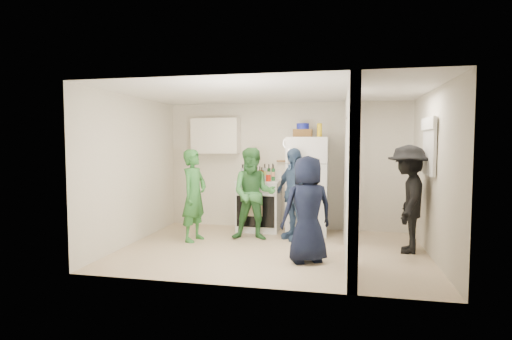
{
  "coord_description": "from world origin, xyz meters",
  "views": [
    {
      "loc": [
        1.03,
        -6.21,
        1.71
      ],
      "look_at": [
        -0.34,
        0.4,
        1.25
      ],
      "focal_mm": 28.0,
      "sensor_mm": 36.0,
      "label": 1
    }
  ],
  "objects": [
    {
      "name": "yellow_cup_stack_top",
      "position": [
        0.68,
        1.24,
        1.94
      ],
      "size": [
        0.09,
        0.09,
        0.25
      ],
      "primitive_type": "cylinder",
      "color": "yellow",
      "rests_on": "fridge"
    },
    {
      "name": "partition_pier_front",
      "position": [
        1.2,
        -1.1,
        1.25
      ],
      "size": [
        0.12,
        1.2,
        2.5
      ],
      "primitive_type": "cube",
      "color": "silver",
      "rests_on": "floor"
    },
    {
      "name": "nook_window",
      "position": [
        2.38,
        0.2,
        1.65
      ],
      "size": [
        0.03,
        0.7,
        0.8
      ],
      "primitive_type": "cube",
      "color": "black",
      "rests_on": "wall_right"
    },
    {
      "name": "wall_right",
      "position": [
        2.4,
        0.0,
        1.25
      ],
      "size": [
        0.0,
        3.4,
        3.4
      ],
      "primitive_type": "plane",
      "rotation": [
        1.57,
        0.0,
        -1.57
      ],
      "color": "silver",
      "rests_on": "floor"
    },
    {
      "name": "person_navy",
      "position": [
        0.6,
        -0.54,
        0.76
      ],
      "size": [
        0.89,
        0.77,
        1.53
      ],
      "primitive_type": "imported",
      "rotation": [
        0.0,
        0.0,
        -2.68
      ],
      "color": "black",
      "rests_on": "floor"
    },
    {
      "name": "bottle_f",
      "position": [
        -0.29,
        1.38,
        1.14
      ],
      "size": [
        0.06,
        0.06,
        0.31
      ],
      "primitive_type": "cylinder",
      "color": "#15391A",
      "rests_on": "stove"
    },
    {
      "name": "person_green_left",
      "position": [
        -1.43,
        0.33,
        0.8
      ],
      "size": [
        0.5,
        0.65,
        1.6
      ],
      "primitive_type": "imported",
      "rotation": [
        0.0,
        0.0,
        1.35
      ],
      "color": "#32742E",
      "rests_on": "floor"
    },
    {
      "name": "bottle_d",
      "position": [
        -0.46,
        1.31,
        1.12
      ],
      "size": [
        0.06,
        0.06,
        0.27
      ],
      "primitive_type": "cylinder",
      "color": "brown",
      "rests_on": "stove"
    },
    {
      "name": "bottle_c",
      "position": [
        -0.55,
        1.51,
        1.11
      ],
      "size": [
        0.06,
        0.06,
        0.25
      ],
      "primitive_type": "cylinder",
      "color": "silver",
      "rests_on": "stove"
    },
    {
      "name": "bottle_g",
      "position": [
        -0.24,
        1.53,
        1.15
      ],
      "size": [
        0.06,
        0.06,
        0.31
      ],
      "primitive_type": "cylinder",
      "color": "olive",
      "rests_on": "stove"
    },
    {
      "name": "partition_header",
      "position": [
        1.2,
        0.0,
        2.3
      ],
      "size": [
        0.12,
        1.0,
        0.4
      ],
      "primitive_type": "cube",
      "color": "silver",
      "rests_on": "partition_pier_back"
    },
    {
      "name": "bottle_i",
      "position": [
        -0.44,
        1.47,
        1.11
      ],
      "size": [
        0.07,
        0.07,
        0.24
      ],
      "primitive_type": "cylinder",
      "color": "#52290E",
      "rests_on": "stove"
    },
    {
      "name": "wall_left",
      "position": [
        -2.4,
        0.0,
        1.25
      ],
      "size": [
        0.0,
        3.4,
        3.4
      ],
      "primitive_type": "plane",
      "rotation": [
        1.57,
        0.0,
        1.57
      ],
      "color": "silver",
      "rests_on": "floor"
    },
    {
      "name": "partition_pier_back",
      "position": [
        1.2,
        1.1,
        1.25
      ],
      "size": [
        0.12,
        1.2,
        2.5
      ],
      "primitive_type": "cube",
      "color": "silver",
      "rests_on": "floor"
    },
    {
      "name": "person_green_center",
      "position": [
        -0.43,
        0.61,
        0.81
      ],
      "size": [
        0.86,
        0.7,
        1.63
      ],
      "primitive_type": "imported",
      "rotation": [
        0.0,
        0.0,
        0.12
      ],
      "color": "#367C42",
      "rests_on": "floor"
    },
    {
      "name": "bottle_h",
      "position": [
        -0.78,
        1.25,
        1.14
      ],
      "size": [
        0.08,
        0.08,
        0.31
      ],
      "primitive_type": "cylinder",
      "color": "#A2A4AD",
      "rests_on": "stove"
    },
    {
      "name": "yellow_cup_stack_stove",
      "position": [
        -0.6,
        1.15,
        1.11
      ],
      "size": [
        0.09,
        0.09,
        0.25
      ],
      "primitive_type": "cylinder",
      "color": "#F1A514",
      "rests_on": "stove"
    },
    {
      "name": "wicker_basket",
      "position": [
        0.36,
        1.39,
        1.89
      ],
      "size": [
        0.35,
        0.25,
        0.15
      ],
      "primitive_type": "cube",
      "color": "brown",
      "rests_on": "fridge"
    },
    {
      "name": "bottle_a",
      "position": [
        -0.74,
        1.47,
        1.12
      ],
      "size": [
        0.07,
        0.07,
        0.26
      ],
      "primitive_type": "cylinder",
      "color": "brown",
      "rests_on": "stove"
    },
    {
      "name": "nook_valance",
      "position": [
        2.34,
        0.2,
        2.0
      ],
      "size": [
        0.04,
        0.82,
        0.18
      ],
      "primitive_type": "cube",
      "color": "white",
      "rests_on": "wall_right"
    },
    {
      "name": "fridge",
      "position": [
        0.46,
        1.34,
        0.91
      ],
      "size": [
        0.75,
        0.73,
        1.82
      ],
      "primitive_type": "cube",
      "color": "white",
      "rests_on": "floor"
    },
    {
      "name": "nook_window_frame",
      "position": [
        2.36,
        0.2,
        1.65
      ],
      "size": [
        0.04,
        0.76,
        0.86
      ],
      "primitive_type": "cube",
      "color": "white",
      "rests_on": "wall_right"
    },
    {
      "name": "wall_clock",
      "position": [
        0.05,
        1.68,
        1.7
      ],
      "size": [
        0.22,
        0.02,
        0.22
      ],
      "primitive_type": "cylinder",
      "rotation": [
        1.57,
        0.0,
        0.0
      ],
      "color": "white",
      "rests_on": "wall_back"
    },
    {
      "name": "bottle_b",
      "position": [
        -0.66,
        1.28,
        1.13
      ],
      "size": [
        0.07,
        0.07,
        0.29
      ],
      "primitive_type": "cylinder",
      "color": "#23511B",
      "rests_on": "stove"
    },
    {
      "name": "red_cup",
      "position": [
        -0.26,
        1.17,
        1.05
      ],
      "size": [
        0.09,
        0.09,
        0.12
      ],
      "primitive_type": "cylinder",
      "color": "red",
      "rests_on": "stove"
    },
    {
      "name": "bottle_j",
      "position": [
        -0.18,
        1.26,
        1.15
      ],
      "size": [
        0.07,
        0.07,
        0.31
      ],
      "primitive_type": "cylinder",
      "color": "#205D2E",
      "rests_on": "stove"
    },
    {
      "name": "wall_front",
      "position": [
        0.0,
        -1.7,
        1.25
      ],
      "size": [
        4.8,
        0.0,
        4.8
      ],
      "primitive_type": "plane",
      "rotation": [
        -1.57,
        0.0,
        0.0
      ],
      "color": "silver",
      "rests_on": "floor"
    },
    {
      "name": "wall_back",
      "position": [
        0.0,
        1.7,
        1.25
      ],
      "size": [
        4.8,
        0.0,
        4.8
      ],
      "primitive_type": "plane",
      "rotation": [
        1.57,
        0.0,
        0.0
      ],
      "color": "silver",
      "rests_on": "floor"
    },
    {
      "name": "spice_shelf",
      "position": [
        0.0,
        1.65,
        1.35
      ],
      "size": [
        0.35,
        0.08,
        0.03
      ],
      "primitive_type": "cube",
      "color": "olive",
      "rests_on": "wall_back"
    },
    {
      "name": "ceiling",
      "position": [
        0.0,
        0.0,
        2.5
      ],
      "size": [
        4.8,
        4.8,
        0.0
      ],
      "primitive_type": "plane",
      "rotation": [
        3.14,
        0.0,
        0.0
      ],
      "color": "white",
      "rests_on": "wall_back"
    },
    {
      "name": "upper_cabinet",
      "position": [
        -1.4,
        1.52,
        1.85
      ],
      "size": [
        0.95,
        0.34,
        0.7
      ],
      "primitive_type": "cube",
      "color": "silver",
      "rests_on": "wall_back"
    },
    {
      "name": "floor",
      "position": [
        0.0,
        0.0,
        0.0
      ],
      "size": [
        4.8,
        4.8,
        0.0
      ],
      "primitive_type": "plane",
      "color": "beige",
      "rests_on": "ground"
    },
    {
      "name": "person_nook",
      "position": [
        2.1,
        0.31,
        0.84
      ],
      "size": [
        0.8,
        1.18,
        1.68
      ],
      "primitive_type": "imported",
      "rotation": [
        0.0,
        0.0,
        -1.74
      ],
      "color": "black",
      "rests_on": "floor"
    },
    {
      "name": "blue_bowl",
      "position": [
        0.36,
        1.39,
        2.02
      ],
      "size": [
        0.24,
        0.24,
        0.11
      ],
      "primitive_type": "cylinder",
      "color": "#151D93",
      "rests_on": "wicker_basket"
    },
    {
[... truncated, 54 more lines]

